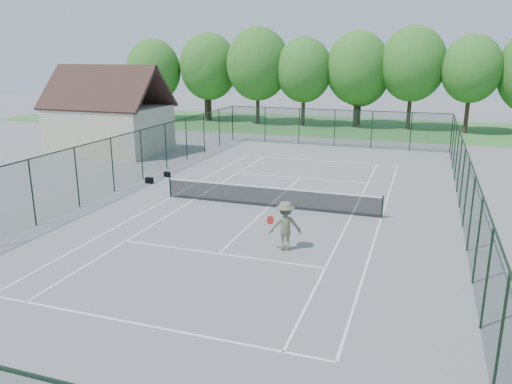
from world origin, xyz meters
TOP-DOWN VIEW (x-y plane):
  - ground at (0.00, 0.00)m, footprint 140.00×140.00m
  - grass_far at (0.00, 30.00)m, footprint 80.00×16.00m
  - court_lines at (0.00, 0.00)m, footprint 11.05×23.85m
  - tennis_net at (0.00, 0.00)m, footprint 11.08×0.08m
  - fence_enclosure at (0.00, 0.00)m, footprint 18.05×36.05m
  - utility_building at (-16.00, 10.00)m, footprint 8.60×6.27m
  - tree_line_far at (0.00, 30.00)m, footprint 39.40×6.40m
  - sports_bag_a at (-8.11, 2.24)m, footprint 0.44×0.28m
  - sports_bag_b at (-7.92, 4.06)m, footprint 0.45×0.36m
  - tennis_player at (2.27, -5.15)m, footprint 1.92×1.13m

SIDE VIEW (x-z plane):
  - ground at x=0.00m, z-range 0.00..0.00m
  - court_lines at x=0.00m, z-range 0.00..0.01m
  - grass_far at x=0.00m, z-range 0.00..0.01m
  - sports_bag_b at x=-7.92m, z-range 0.00..0.30m
  - sports_bag_a at x=-8.11m, z-range 0.00..0.35m
  - tennis_net at x=0.00m, z-range 0.03..1.13m
  - tennis_player at x=2.27m, z-range 0.00..1.96m
  - fence_enclosure at x=0.00m, z-range 0.05..3.07m
  - utility_building at x=-16.00m, z-range -0.20..6.44m
  - tree_line_far at x=0.00m, z-range 1.14..10.84m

